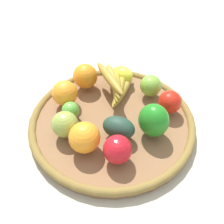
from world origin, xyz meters
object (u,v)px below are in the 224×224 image
object	(u,v)px
apple_2	(170,102)
apple_1	(118,149)
bell_pepper	(154,120)
lemon_0	(123,75)
orange_2	(85,76)
orange_1	(84,137)
apple_3	(65,124)
lime_0	(71,110)
avocado	(119,128)
banana_bunch	(116,84)
apple_0	(151,86)
orange_0	(65,93)

from	to	relation	value
apple_2	apple_1	xyz separation A→B (m)	(-0.08, -0.21, 0.00)
apple_1	bell_pepper	xyz separation A→B (m)	(0.06, 0.11, 0.01)
apple_1	bell_pepper	distance (m)	0.12
lemon_0	orange_2	size ratio (longest dim) A/B	0.94
apple_2	orange_1	bearing A→B (deg)	-128.83
apple_3	lime_0	size ratio (longest dim) A/B	1.40
bell_pepper	avocado	distance (m)	0.09
apple_2	lime_0	size ratio (longest dim) A/B	1.32
banana_bunch	lime_0	xyz separation A→B (m)	(-0.08, -0.14, -0.01)
bell_pepper	lime_0	world-z (taller)	bell_pepper
orange_1	lime_0	distance (m)	0.12
apple_3	apple_0	world-z (taller)	apple_3
banana_bunch	apple_3	xyz separation A→B (m)	(-0.07, -0.20, -0.00)
lemon_0	orange_2	xyz separation A→B (m)	(-0.10, -0.06, 0.01)
banana_bunch	orange_2	world-z (taller)	orange_2
apple_3	avocado	size ratio (longest dim) A/B	0.81
apple_2	apple_3	distance (m)	0.30
apple_3	orange_2	bearing A→B (deg)	100.09
lemon_0	lime_0	size ratio (longest dim) A/B	1.45
orange_0	orange_2	distance (m)	0.10
bell_pepper	apple_0	xyz separation A→B (m)	(-0.05, 0.15, -0.01)
lemon_0	apple_1	bearing A→B (deg)	-73.14
orange_1	orange_2	xyz separation A→B (m)	(-0.10, 0.22, -0.00)
apple_3	apple_0	size ratio (longest dim) A/B	1.07
orange_2	banana_bunch	bearing A→B (deg)	0.66
orange_2	apple_2	bearing A→B (deg)	-3.48
orange_2	avocado	bearing A→B (deg)	-43.11
orange_1	avocado	xyz separation A→B (m)	(0.06, 0.07, -0.01)
orange_0	lemon_0	distance (m)	0.20
banana_bunch	lime_0	world-z (taller)	banana_bunch
bell_pepper	lemon_0	xyz separation A→B (m)	(-0.15, 0.18, -0.02)
orange_1	orange_2	bearing A→B (deg)	114.68
lime_0	bell_pepper	bearing A→B (deg)	6.07
avocado	apple_2	bearing A→B (deg)	53.55
apple_3	lime_0	xyz separation A→B (m)	(-0.02, 0.06, -0.01)
bell_pepper	orange_2	xyz separation A→B (m)	(-0.25, 0.12, -0.01)
orange_0	orange_2	size ratio (longest dim) A/B	0.98
lemon_0	lime_0	xyz separation A→B (m)	(-0.08, -0.20, -0.00)
apple_1	avocado	world-z (taller)	apple_1
lemon_0	avocado	size ratio (longest dim) A/B	0.83
avocado	apple_0	bearing A→B (deg)	79.83
apple_2	orange_1	distance (m)	0.27
orange_2	bell_pepper	bearing A→B (deg)	-25.20
banana_bunch	orange_1	xyz separation A→B (m)	(0.00, -0.23, 0.00)
bell_pepper	apple_3	world-z (taller)	bell_pepper
orange_2	lime_0	bearing A→B (deg)	-82.07
apple_3	apple_0	xyz separation A→B (m)	(0.17, 0.23, -0.00)
apple_1	apple_0	xyz separation A→B (m)	(0.01, 0.26, -0.00)
orange_1	avocado	distance (m)	0.09
apple_1	apple_2	bearing A→B (deg)	68.86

